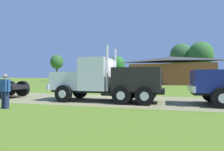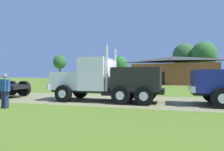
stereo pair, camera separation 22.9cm
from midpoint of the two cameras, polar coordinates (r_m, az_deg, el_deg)
ground_plane at (r=12.99m, az=-1.34°, el=-6.95°), size 200.00×200.00×0.00m
dirt_track at (r=12.99m, az=-1.34°, el=-6.93°), size 120.00×5.89×0.01m
truck_foreground_white at (r=12.16m, az=-1.87°, el=-1.40°), size 6.91×2.65×3.29m
visitor_walking_mid at (r=10.89m, az=-28.70°, el=-3.53°), size 0.65×0.38×1.66m
shed_building at (r=36.33m, az=16.45°, el=1.24°), size 15.22×7.31×4.86m
tree_left at (r=56.90m, az=-15.58°, el=3.72°), size 3.54×3.54×7.23m
tree_mid at (r=53.41m, az=1.38°, el=3.18°), size 4.01×4.01×6.74m
tree_right at (r=46.12m, az=19.01°, el=5.31°), size 4.87×4.87×8.53m
tree_far_right at (r=44.18m, az=23.82°, el=5.35°), size 4.91×4.91×8.39m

